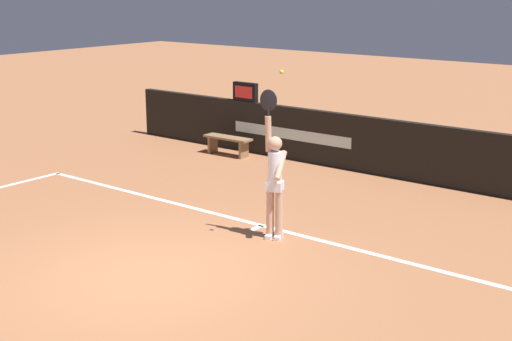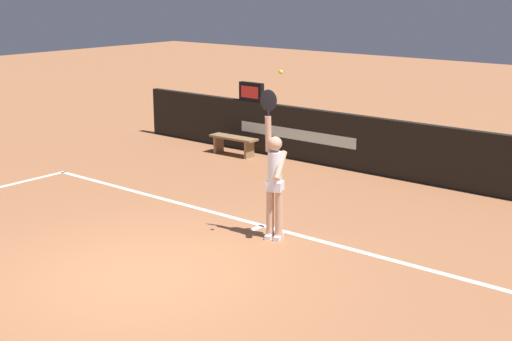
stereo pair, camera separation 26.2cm
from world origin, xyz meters
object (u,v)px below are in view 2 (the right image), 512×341
object	(u,v)px
speed_display	(251,92)
tennis_player	(274,178)
tennis_ball	(281,72)
courtside_bench_near	(234,141)

from	to	relation	value
speed_display	tennis_player	size ratio (longest dim) A/B	0.28
tennis_ball	courtside_bench_near	bearing A→B (deg)	137.70
tennis_player	courtside_bench_near	distance (m)	5.91
speed_display	courtside_bench_near	bearing A→B (deg)	-94.59
speed_display	courtside_bench_near	xyz separation A→B (m)	(-0.05, -0.61, -1.13)
tennis_player	courtside_bench_near	bearing A→B (deg)	137.43
tennis_player	courtside_bench_near	size ratio (longest dim) A/B	1.93
tennis_ball	courtside_bench_near	xyz separation A→B (m)	(-4.60, 4.18, -2.41)
speed_display	tennis_ball	world-z (taller)	tennis_ball
speed_display	courtside_bench_near	size ratio (longest dim) A/B	0.54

